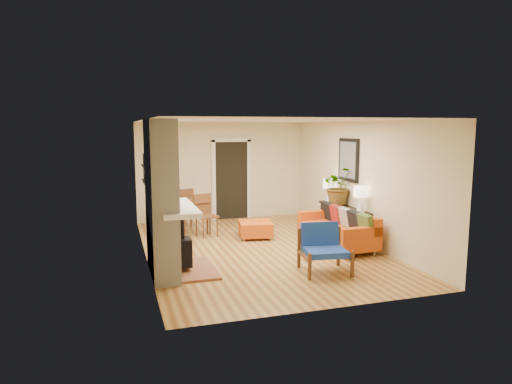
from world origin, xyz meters
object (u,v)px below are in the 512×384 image
lamp_near (361,196)px  lamp_far (329,187)px  ottoman (256,228)px  sofa (340,229)px  blue_chair (323,245)px  dining_table (191,205)px  console_table (344,213)px  houseplant (339,186)px

lamp_near → lamp_far: size_ratio=1.00×
ottoman → sofa: bearing=-37.6°
sofa → blue_chair: (-1.09, -1.46, 0.09)m
dining_table → console_table: bearing=-28.8°
ottoman → lamp_far: bearing=2.2°
sofa → lamp_far: size_ratio=3.81×
console_table → lamp_far: bearing=90.0°
blue_chair → dining_table: bearing=114.7°
lamp_far → dining_table: bearing=162.3°
ottoman → houseplant: houseplant is taller
sofa → ottoman: bearing=142.4°
sofa → ottoman: sofa is taller
houseplant → lamp_near: bearing=-89.4°
ottoman → console_table: (1.85, -0.66, 0.37)m
dining_table → sofa: bearing=-38.6°
console_table → houseplant: 0.63m
lamp_near → sofa: bearing=149.1°
sofa → houseplant: bearing=65.3°
console_table → lamp_far: (0.00, 0.72, 0.49)m
ottoman → dining_table: dining_table is taller
lamp_far → houseplant: 0.49m
dining_table → houseplant: houseplant is taller
ottoman → houseplant: bearing=-12.7°
sofa → lamp_near: (0.35, -0.21, 0.71)m
dining_table → lamp_far: lamp_far is taller
blue_chair → houseplant: bearing=56.9°
blue_chair → lamp_near: lamp_near is taller
sofa → houseplant: (0.34, 0.74, 0.80)m
dining_table → lamp_near: size_ratio=3.38×
dining_table → ottoman: bearing=-39.8°
lamp_near → lamp_far: same height
blue_chair → console_table: 2.43m
blue_chair → dining_table: dining_table is taller
ottoman → lamp_near: size_ratio=1.54×
blue_chair → console_table: bearing=53.6°
lamp_far → houseplant: size_ratio=0.63×
ottoman → lamp_near: (1.85, -1.36, 0.85)m
blue_chair → sofa: bearing=53.1°
console_table → lamp_far: 0.87m
lamp_far → houseplant: houseplant is taller
lamp_near → ottoman: bearing=143.6°
sofa → blue_chair: size_ratio=2.34×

